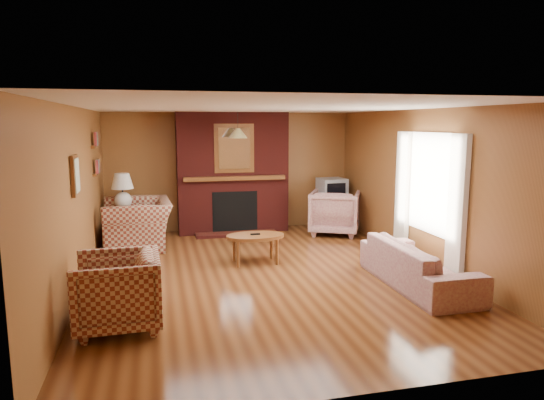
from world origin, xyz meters
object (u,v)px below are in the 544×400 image
object	(u,v)px
crt_tv	(332,190)
table_lamp	(123,189)
fireplace	(233,174)
coffee_table	(255,238)
floral_armchair	(335,212)
plaid_armchair	(117,291)
tv_stand	(331,215)
side_table	(124,226)
floral_sofa	(418,264)
plaid_loveseat	(138,224)

from	to	relation	value
crt_tv	table_lamp	bearing A→B (deg)	-175.26
fireplace	coffee_table	world-z (taller)	fireplace
coffee_table	crt_tv	size ratio (longest dim) A/B	1.64
floral_armchair	plaid_armchair	bearing A→B (deg)	70.51
coffee_table	tv_stand	world-z (taller)	tv_stand
coffee_table	side_table	size ratio (longest dim) A/B	1.43
crt_tv	side_table	bearing A→B (deg)	-175.26
tv_stand	plaid_armchair	bearing A→B (deg)	-132.91
floral_sofa	side_table	xyz separation A→B (m)	(-4.00, 3.39, 0.02)
plaid_armchair	crt_tv	bearing A→B (deg)	134.57
floral_armchair	coffee_table	distance (m)	2.54
plaid_armchair	tv_stand	size ratio (longest dim) A/B	1.58
fireplace	floral_armchair	xyz separation A→B (m)	(1.93, -0.70, -0.75)
plaid_loveseat	crt_tv	size ratio (longest dim) A/B	2.33
fireplace	coffee_table	xyz separation A→B (m)	(-0.02, -2.34, -0.78)
plaid_loveseat	coffee_table	world-z (taller)	plaid_loveseat
floral_armchair	table_lamp	distance (m)	4.07
coffee_table	crt_tv	bearing A→B (deg)	46.03
plaid_armchair	coffee_table	world-z (taller)	plaid_armchair
coffee_table	side_table	xyz separation A→B (m)	(-2.08, 1.80, -0.08)
plaid_loveseat	plaid_armchair	world-z (taller)	plaid_loveseat
floral_sofa	crt_tv	xyz separation A→B (m)	(0.15, 3.73, 0.51)
plaid_armchair	table_lamp	distance (m)	3.92
fireplace	floral_sofa	bearing A→B (deg)	-64.15
fireplace	tv_stand	xyz separation A→B (m)	(2.05, -0.18, -0.90)
coffee_table	tv_stand	distance (m)	2.99
tv_stand	floral_armchair	bearing A→B (deg)	-102.53
plaid_loveseat	floral_sofa	size ratio (longest dim) A/B	0.64
plaid_armchair	table_lamp	xyz separation A→B (m)	(-0.15, 3.87, 0.59)
fireplace	plaid_loveseat	world-z (taller)	fireplace
tv_stand	floral_sofa	bearing A→B (deg)	-91.73
floral_armchair	side_table	size ratio (longest dim) A/B	1.50
side_table	tv_stand	world-z (taller)	side_table
plaid_loveseat	floral_sofa	xyz separation A→B (m)	(3.75, -3.04, -0.13)
fireplace	plaid_armchair	distance (m)	4.88
plaid_armchair	floral_sofa	size ratio (longest dim) A/B	0.44
side_table	tv_stand	xyz separation A→B (m)	(4.15, 0.35, -0.04)
floral_sofa	table_lamp	xyz separation A→B (m)	(-4.00, 3.39, 0.70)
fireplace	table_lamp	world-z (taller)	fireplace
table_lamp	crt_tv	xyz separation A→B (m)	(4.15, 0.34, -0.19)
fireplace	plaid_loveseat	distance (m)	2.19
plaid_armchair	floral_armchair	world-z (taller)	floral_armchair
side_table	crt_tv	distance (m)	4.19
plaid_armchair	crt_tv	world-z (taller)	crt_tv
fireplace	crt_tv	world-z (taller)	fireplace
floral_sofa	coffee_table	world-z (taller)	floral_sofa
plaid_armchair	coffee_table	xyz separation A→B (m)	(1.93, 2.07, -0.01)
floral_sofa	side_table	distance (m)	5.24
table_lamp	plaid_armchair	bearing A→B (deg)	-87.78
plaid_armchair	crt_tv	distance (m)	5.82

